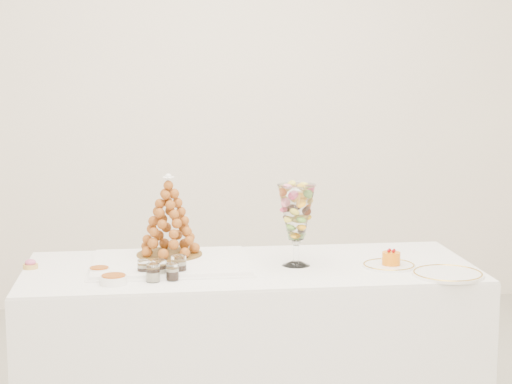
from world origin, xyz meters
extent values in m
cube|color=white|center=(0.00, 2.00, 1.40)|extent=(4.50, 0.04, 2.80)
cube|color=white|center=(0.00, -2.00, 1.40)|extent=(4.50, 0.04, 2.80)
cube|color=white|center=(-0.03, 0.18, 0.33)|extent=(1.79, 0.74, 0.67)
cube|color=white|center=(-0.03, 0.18, 0.67)|extent=(1.78, 0.73, 0.01)
cube|color=white|center=(-0.34, 0.23, 0.69)|extent=(0.62, 0.47, 0.02)
cylinder|color=white|center=(0.15, 0.18, 0.68)|extent=(0.11, 0.11, 0.02)
cylinder|color=white|center=(0.15, 0.18, 0.73)|extent=(0.02, 0.02, 0.08)
sphere|color=white|center=(0.15, 0.18, 0.77)|extent=(0.04, 0.04, 0.04)
cylinder|color=white|center=(0.51, 0.11, 0.68)|extent=(0.21, 0.21, 0.01)
cylinder|color=white|center=(0.69, -0.05, 0.68)|extent=(0.27, 0.27, 0.01)
cylinder|color=tan|center=(-0.89, 0.24, 0.68)|extent=(0.06, 0.06, 0.02)
ellipsoid|color=#C75284|center=(-0.89, 0.24, 0.70)|extent=(0.04, 0.04, 0.03)
cylinder|color=white|center=(-0.45, 0.07, 0.71)|extent=(0.05, 0.05, 0.06)
cylinder|color=white|center=(-0.39, 0.03, 0.71)|extent=(0.07, 0.07, 0.07)
cylinder|color=white|center=(-0.32, 0.06, 0.71)|extent=(0.07, 0.07, 0.08)
cylinder|color=white|center=(-0.41, -0.02, 0.71)|extent=(0.06, 0.06, 0.07)
cylinder|color=white|center=(-0.34, -0.01, 0.71)|extent=(0.05, 0.05, 0.06)
cylinder|color=white|center=(-0.62, 0.11, 0.69)|extent=(0.08, 0.08, 0.02)
cylinder|color=white|center=(-0.55, -0.04, 0.69)|extent=(0.10, 0.10, 0.03)
cylinder|color=brown|center=(-0.35, 0.33, 0.70)|extent=(0.27, 0.27, 0.01)
cone|color=#924916|center=(-0.35, 0.33, 0.86)|extent=(0.24, 0.24, 0.32)
sphere|color=white|center=(-0.35, 0.33, 1.01)|extent=(0.03, 0.03, 0.03)
cylinder|color=orange|center=(0.52, 0.11, 0.71)|extent=(0.07, 0.07, 0.05)
sphere|color=#8A0508|center=(0.53, 0.11, 0.74)|extent=(0.01, 0.01, 0.01)
sphere|color=#8A0508|center=(0.51, 0.12, 0.74)|extent=(0.01, 0.01, 0.01)
sphere|color=#8A0508|center=(0.51, 0.10, 0.74)|extent=(0.01, 0.01, 0.01)
sphere|color=#8A0508|center=(0.52, 0.09, 0.74)|extent=(0.01, 0.01, 0.01)
camera|label=1|loc=(-0.37, -3.10, 1.48)|focal=60.00mm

